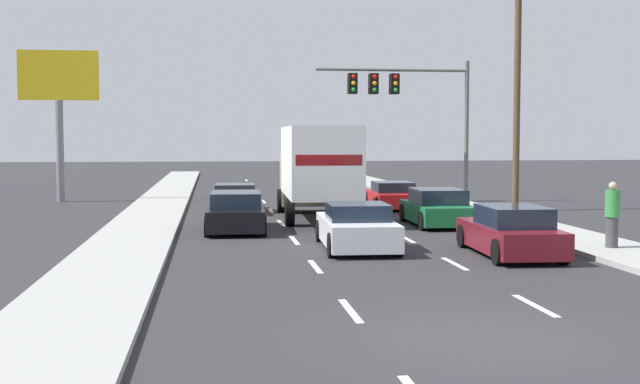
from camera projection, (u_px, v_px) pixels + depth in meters
The scene contains 15 objects.
ground_plane at pixel (304, 205), 37.18m from camera, with size 140.00×140.00×0.00m, color #2B2B2D.
sidewalk_right at pixel (476, 212), 33.06m from camera, with size 2.40×80.00×0.14m, color #9E9E99.
sidewalk_left at pixel (151, 216), 31.39m from camera, with size 2.40×80.00×0.14m, color #9E9E99.
lane_markings at pixel (319, 216), 31.98m from camera, with size 3.54×57.00×0.01m.
car_orange at pixel (235, 199), 33.66m from camera, with size 2.02×4.28×1.15m.
car_black at pixel (236, 212), 26.85m from camera, with size 2.08×4.73×1.30m.
box_truck at pixel (317, 166), 30.35m from camera, with size 2.78×8.07×3.44m.
car_white at pixel (357, 228), 22.47m from camera, with size 2.05×4.45×1.27m.
car_red at pixel (392, 196), 35.26m from camera, with size 2.03×4.19×1.16m.
car_green at pixel (437, 208), 28.47m from camera, with size 2.03×4.22×1.28m.
car_maroon at pixel (511, 233), 21.16m from camera, with size 1.96×4.36×1.30m.
traffic_signal_mast at pixel (398, 94), 38.42m from camera, with size 7.33×0.69×6.68m.
utility_pole_mid at pixel (517, 86), 33.89m from camera, with size 1.80×0.28×10.11m.
roadside_billboard at pixel (59, 95), 38.72m from camera, with size 3.71×0.36×7.16m.
pedestrian_near_corner at pixel (612, 215), 21.69m from camera, with size 0.38×0.38×1.74m.
Camera 1 is at (-4.08, -11.84, 3.04)m, focal length 46.07 mm.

